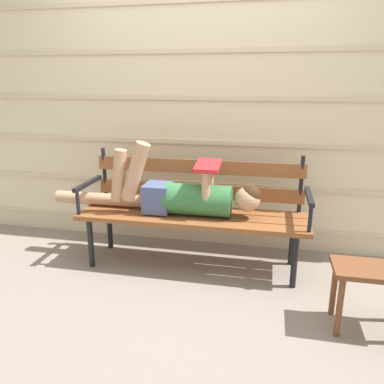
% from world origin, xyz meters
% --- Properties ---
extents(ground_plane, '(12.00, 12.00, 0.00)m').
position_xyz_m(ground_plane, '(0.00, 0.00, 0.00)').
color(ground_plane, gray).
extents(house_siding, '(4.55, 0.08, 2.21)m').
position_xyz_m(house_siding, '(0.00, 0.58, 1.10)').
color(house_siding, beige).
rests_on(house_siding, ground).
extents(park_bench, '(1.77, 0.48, 0.88)m').
position_xyz_m(park_bench, '(-0.00, 0.15, 0.48)').
color(park_bench, brown).
rests_on(park_bench, ground).
extents(reclining_person, '(1.69, 0.25, 0.57)m').
position_xyz_m(reclining_person, '(-0.10, 0.08, 0.59)').
color(reclining_person, '#33703D').
extents(footstool, '(0.43, 0.27, 0.40)m').
position_xyz_m(footstool, '(1.18, -0.49, 0.31)').
color(footstool, brown).
rests_on(footstool, ground).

